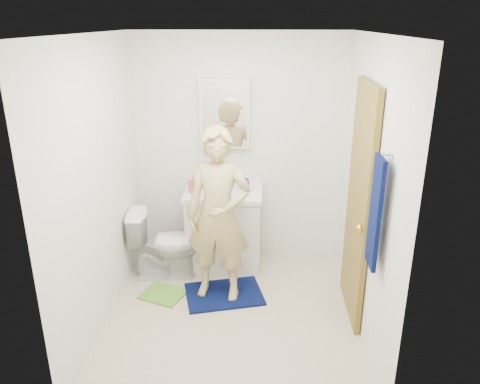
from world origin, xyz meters
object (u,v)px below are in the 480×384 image
soap_dispenser (193,184)px  toothbrush_cup (244,184)px  vanity_cabinet (224,230)px  medicine_cabinet (225,113)px  towel (375,213)px  toilet (165,243)px  man (219,216)px

soap_dispenser → toothbrush_cup: (0.50, 0.16, -0.04)m
vanity_cabinet → toothbrush_cup: toothbrush_cup is taller
vanity_cabinet → medicine_cabinet: (0.00, 0.22, 1.20)m
towel → medicine_cabinet: bearing=124.6°
soap_dispenser → medicine_cabinet: bearing=45.3°
vanity_cabinet → toilet: (-0.58, -0.26, -0.04)m
medicine_cabinet → toilet: medicine_cabinet is taller
soap_dispenser → man: size_ratio=0.11×
toilet → man: size_ratio=0.44×
medicine_cabinet → soap_dispenser: (-0.30, -0.30, -0.66)m
toilet → soap_dispenser: soap_dispenser is taller
soap_dispenser → man: man is taller
toilet → soap_dispenser: bearing=-62.0°
toothbrush_cup → medicine_cabinet: bearing=144.1°
toothbrush_cup → man: 0.74m
man → medicine_cabinet: bearing=98.2°
soap_dispenser → toothbrush_cup: soap_dispenser is taller
towel → vanity_cabinet: bearing=128.5°
vanity_cabinet → towel: size_ratio=1.00×
vanity_cabinet → toilet: bearing=-155.6°
medicine_cabinet → toothbrush_cup: (0.20, -0.15, -0.70)m
towel → man: bearing=143.8°
soap_dispenser → toilet: bearing=-146.4°
medicine_cabinet → toilet: (-0.58, -0.49, -1.24)m
medicine_cabinet → soap_dispenser: size_ratio=4.01×
towel → man: towel is taller
medicine_cabinet → man: bearing=-89.5°
medicine_cabinet → towel: (1.18, -1.71, -0.35)m
towel → soap_dispenser: (-1.48, 1.41, -0.31)m
medicine_cabinet → toothbrush_cup: 0.75m
vanity_cabinet → towel: bearing=-51.5°
toothbrush_cup → toilet: bearing=-156.3°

